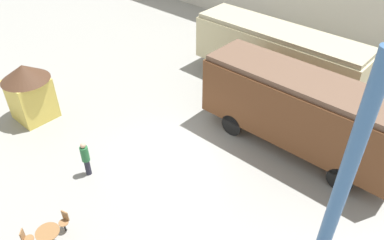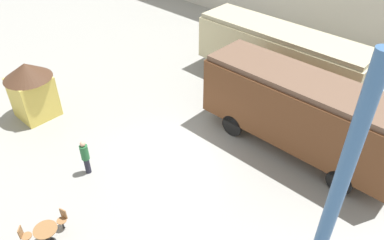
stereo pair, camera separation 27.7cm
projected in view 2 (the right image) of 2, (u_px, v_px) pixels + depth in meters
The scene contains 9 objects.
ground_plane at pixel (173, 155), 17.04m from camera, with size 80.00×80.00×0.00m, color gray.
passenger_coach_vintage at pixel (280, 53), 20.66m from camera, with size 9.85×2.59×3.46m.
passenger_coach_wooden at pixel (302, 109), 16.20m from camera, with size 9.06×2.63×3.66m.
cafe_table_near at pixel (46, 232), 12.96m from camera, with size 0.82×0.82×0.77m.
cafe_chair_0 at pixel (63, 218), 13.57m from camera, with size 0.37×0.39×0.87m.
cafe_chair_1 at pixel (24, 235), 12.98m from camera, with size 0.40×0.40×0.87m.
visitor_person at pixel (85, 156), 15.63m from camera, with size 0.34×0.34×1.70m.
ticket_kiosk at pixel (31, 87), 18.60m from camera, with size 2.34×2.34×3.00m.
support_pillar at pixel (341, 182), 10.20m from camera, with size 0.44×0.44×8.00m.
Camera 2 is at (9.32, -8.70, 11.45)m, focal length 35.00 mm.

